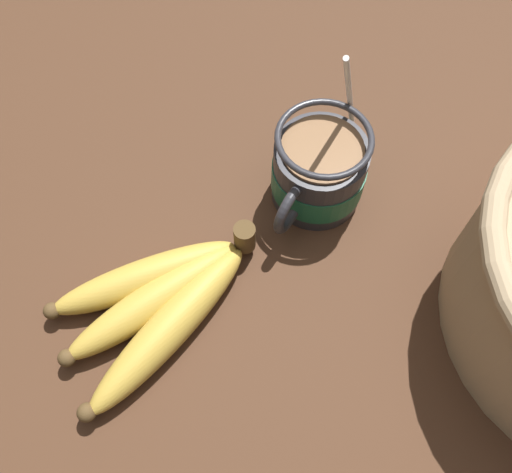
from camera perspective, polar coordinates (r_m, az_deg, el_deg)
table at (r=56.92cm, az=-0.13°, el=0.64°), size 104.68×104.68×3.72cm
coffee_mug at (r=53.97cm, az=6.24°, el=6.45°), size 15.53×8.88×16.95cm
banana_bunch at (r=50.64cm, az=-9.86°, el=-6.45°), size 21.33×13.43×4.11cm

